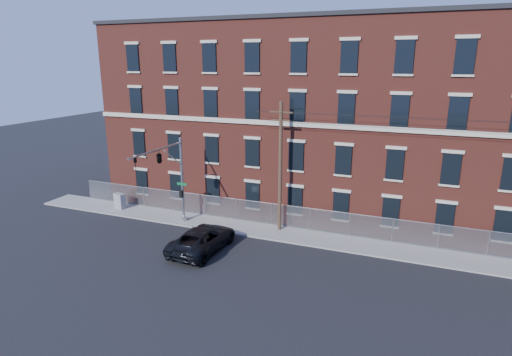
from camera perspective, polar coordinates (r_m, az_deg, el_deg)
The scene contains 8 objects.
ground at distance 29.66m, azimuth -4.08°, elevation -10.38°, with size 140.00×140.00×0.00m, color black.
sidewalk at distance 31.71m, azimuth 20.44°, elevation -9.48°, with size 65.00×3.00×0.12m, color gray.
mill_building at distance 38.23m, azimuth 21.99°, elevation 7.18°, with size 55.30×14.32×16.30m.
chain_link_fence at distance 32.53m, azimuth 20.67°, elevation -6.96°, with size 59.06×0.06×1.85m.
traffic_signal_mast at distance 32.50m, azimuth -12.18°, elevation 1.72°, with size 0.90×6.75×7.00m.
utility_pole_near at distance 32.06m, azimuth 3.30°, elevation 1.77°, with size 1.80×0.28×10.00m.
pickup_truck at distance 30.26m, azimuth -7.22°, elevation -8.16°, with size 2.81×6.09×1.69m, color black.
utility_cabinet at distance 40.00m, azimuth -17.90°, elevation -2.95°, with size 1.09×0.55×1.37m, color gray.
Camera 1 is at (11.73, -24.01, 12.87)m, focal length 29.66 mm.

